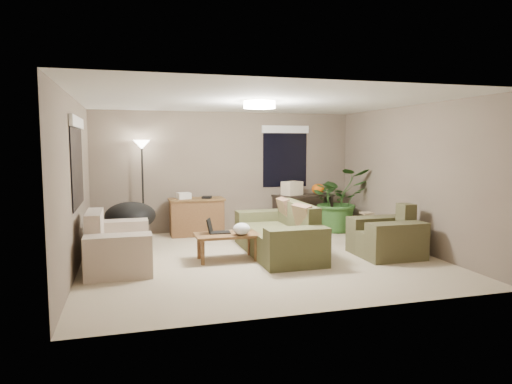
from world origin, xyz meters
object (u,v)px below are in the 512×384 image
object	(u,v)px
desk	(197,217)
console_table	(303,209)
papasan_chair	(130,220)
cat_scratching_post	(366,227)
main_sofa	(280,236)
floor_lamp	(142,156)
loveseat	(117,247)
coffee_table	(227,238)
armchair	(387,238)
houseplant	(338,207)

from	to	relation	value
desk	console_table	distance (m)	2.30
papasan_chair	cat_scratching_post	world-z (taller)	papasan_chair
main_sofa	papasan_chair	size ratio (longest dim) A/B	2.02
floor_lamp	cat_scratching_post	distance (m)	4.60
console_table	floor_lamp	size ratio (longest dim) A/B	0.68
loveseat	coffee_table	size ratio (longest dim) A/B	1.60
main_sofa	armchair	bearing A→B (deg)	-20.67
coffee_table	cat_scratching_post	bearing A→B (deg)	17.90
houseplant	cat_scratching_post	xyz separation A→B (m)	(0.25, -0.75, -0.31)
papasan_chair	houseplant	xyz separation A→B (m)	(4.21, 0.26, 0.06)
main_sofa	desk	world-z (taller)	main_sofa
desk	console_table	world-z (taller)	same
desk	console_table	bearing A→B (deg)	1.00
main_sofa	desk	xyz separation A→B (m)	(-1.12, 1.92, 0.08)
houseplant	floor_lamp	bearing A→B (deg)	173.18
desk	papasan_chair	bearing A→B (deg)	-153.45
papasan_chair	floor_lamp	xyz separation A→B (m)	(0.25, 0.74, 1.13)
loveseat	floor_lamp	world-z (taller)	floor_lamp
coffee_table	cat_scratching_post	world-z (taller)	cat_scratching_post
floor_lamp	coffee_table	bearing A→B (deg)	-61.13
papasan_chair	floor_lamp	bearing A→B (deg)	71.13
main_sofa	loveseat	xyz separation A→B (m)	(-2.61, -0.13, 0.00)
main_sofa	armchair	xyz separation A→B (m)	(1.64, -0.62, 0.00)
coffee_table	console_table	distance (m)	3.02
console_table	papasan_chair	world-z (taller)	papasan_chair
desk	floor_lamp	distance (m)	1.60
loveseat	armchair	xyz separation A→B (m)	(4.26, -0.49, 0.00)
armchair	console_table	xyz separation A→B (m)	(-0.46, 2.58, 0.14)
console_table	main_sofa	bearing A→B (deg)	-121.12
coffee_table	desk	distance (m)	2.11
armchair	floor_lamp	distance (m)	4.80
loveseat	armchair	distance (m)	4.29
houseplant	cat_scratching_post	distance (m)	0.85
loveseat	main_sofa	bearing A→B (deg)	2.86
console_table	papasan_chair	distance (m)	3.65
loveseat	papasan_chair	distance (m)	1.43
coffee_table	houseplant	size ratio (longest dim) A/B	0.74
armchair	desk	world-z (taller)	armchair
main_sofa	console_table	distance (m)	2.29
main_sofa	loveseat	bearing A→B (deg)	-177.14
loveseat	papasan_chair	xyz separation A→B (m)	(0.21, 1.41, 0.17)
console_table	houseplant	xyz separation A→B (m)	(0.63, -0.42, 0.09)
armchair	floor_lamp	bearing A→B (deg)	145.23
armchair	cat_scratching_post	world-z (taller)	armchair
console_table	desk	bearing A→B (deg)	-179.00
coffee_table	houseplant	distance (m)	3.25
main_sofa	coffee_table	size ratio (longest dim) A/B	2.20
floor_lamp	cat_scratching_post	size ratio (longest dim) A/B	3.82
floor_lamp	main_sofa	bearing A→B (deg)	-43.13
armchair	houseplant	xyz separation A→B (m)	(0.16, 2.16, 0.23)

